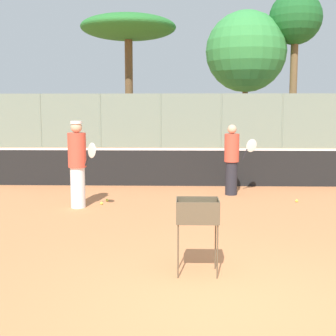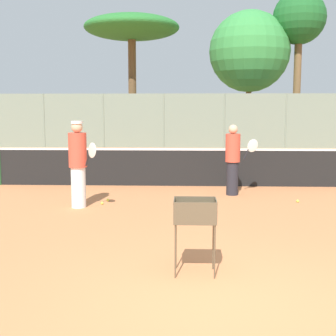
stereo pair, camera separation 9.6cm
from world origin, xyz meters
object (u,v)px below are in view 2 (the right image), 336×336
player_red_cap (78,163)px  parked_car (260,134)px  player_white_outfit (233,159)px  ball_cart (196,217)px  tennis_net (201,166)px

player_red_cap → parked_car: bearing=113.8°
player_white_outfit → ball_cart: player_white_outfit is taller
parked_car → ball_cart: bearing=-100.9°
tennis_net → ball_cart: size_ratio=11.49×
player_red_cap → ball_cart: 4.80m
parked_car → player_white_outfit: bearing=-101.1°
parked_car → player_red_cap: bearing=-110.7°
tennis_net → parked_car: parked_car is taller
tennis_net → parked_car: 15.38m
tennis_net → ball_cart: 7.04m
player_white_outfit → parked_car: (3.18, 16.17, -0.25)m
player_white_outfit → parked_car: size_ratio=0.42×
tennis_net → player_white_outfit: bearing=-59.8°
tennis_net → player_white_outfit: (0.76, -1.31, 0.36)m
ball_cart → parked_car: parked_car is taller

